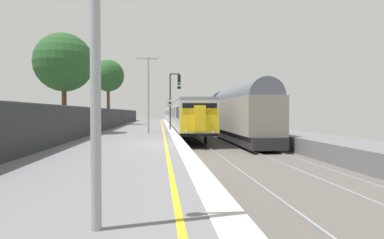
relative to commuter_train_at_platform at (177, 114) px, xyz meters
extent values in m
cube|color=slate|center=(-4.60, -36.20, -1.77)|extent=(6.40, 110.00, 1.00)
cube|color=silver|center=(-1.70, -36.20, -1.26)|extent=(0.60, 110.00, 0.01)
cube|color=yellow|center=(-2.45, -36.20, -1.26)|extent=(0.12, 110.00, 0.01)
cube|color=#56514C|center=(4.10, -36.20, -2.37)|extent=(11.00, 110.00, 0.20)
cube|color=slate|center=(7.50, -36.20, -1.77)|extent=(3.60, 110.00, 1.00)
cube|color=gray|center=(-0.71, -36.20, -2.23)|extent=(0.07, 110.00, 0.08)
cube|color=gray|center=(0.72, -36.20, -2.23)|extent=(0.07, 110.00, 0.08)
cube|color=gray|center=(3.29, -36.20, -2.23)|extent=(0.07, 110.00, 0.08)
cube|color=gray|center=(4.72, -36.20, -2.23)|extent=(0.07, 110.00, 0.08)
cube|color=#B7B7BC|center=(0.00, -20.47, 0.00)|extent=(2.80, 19.93, 2.30)
cube|color=black|center=(0.00, -20.47, -1.27)|extent=(2.64, 19.33, 0.25)
cube|color=gray|center=(0.00, -20.47, 1.27)|extent=(2.68, 19.93, 0.24)
cube|color=black|center=(-1.41, -20.47, 0.30)|extent=(0.02, 18.33, 0.84)
cube|color=silver|center=(-1.41, -25.45, -0.10)|extent=(0.03, 1.10, 1.90)
cube|color=silver|center=(-1.41, -15.49, -0.10)|extent=(0.03, 1.10, 1.90)
cylinder|color=black|center=(-0.78, -27.83, -1.77)|extent=(0.12, 0.84, 0.84)
cylinder|color=black|center=(0.78, -27.83, -1.77)|extent=(0.12, 0.84, 0.84)
cylinder|color=black|center=(-0.78, -13.10, -1.77)|extent=(0.12, 0.84, 0.84)
cylinder|color=black|center=(0.78, -13.10, -1.77)|extent=(0.12, 0.84, 0.84)
cube|color=#B7B7BC|center=(0.00, 0.06, 0.00)|extent=(2.80, 19.93, 2.30)
cube|color=black|center=(0.00, 0.06, -1.27)|extent=(2.64, 19.33, 0.25)
cube|color=gray|center=(0.00, 0.06, 1.27)|extent=(2.68, 19.93, 0.24)
cube|color=black|center=(-1.41, 0.06, 0.30)|extent=(0.02, 18.33, 0.84)
cube|color=silver|center=(-1.41, -4.92, -0.10)|extent=(0.03, 1.10, 1.90)
cube|color=silver|center=(-1.41, 5.05, -0.10)|extent=(0.03, 1.10, 1.90)
cylinder|color=black|center=(-0.78, -7.30, -1.77)|extent=(0.12, 0.84, 0.84)
cylinder|color=black|center=(0.78, -7.30, -1.77)|extent=(0.12, 0.84, 0.84)
cylinder|color=black|center=(-0.78, 7.43, -1.77)|extent=(0.12, 0.84, 0.84)
cylinder|color=black|center=(0.78, 7.43, -1.77)|extent=(0.12, 0.84, 0.84)
cube|color=#B7B7BC|center=(0.00, 20.60, 0.00)|extent=(2.80, 19.93, 2.30)
cube|color=black|center=(0.00, 20.60, -1.27)|extent=(2.64, 19.33, 0.25)
cube|color=gray|center=(0.00, 20.60, 1.27)|extent=(2.68, 19.93, 0.24)
cube|color=black|center=(-1.41, 20.60, 0.30)|extent=(0.02, 18.33, 0.84)
cube|color=silver|center=(-1.41, 15.61, -0.10)|extent=(0.03, 1.10, 1.90)
cube|color=silver|center=(-1.41, 25.58, -0.10)|extent=(0.03, 1.10, 1.90)
cylinder|color=black|center=(-0.78, 13.23, -1.77)|extent=(0.12, 0.84, 0.84)
cylinder|color=black|center=(0.78, 13.23, -1.77)|extent=(0.12, 0.84, 0.84)
cylinder|color=black|center=(-0.78, 27.96, -1.77)|extent=(0.12, 0.84, 0.84)
cylinder|color=black|center=(0.78, 27.96, -1.77)|extent=(0.12, 0.84, 0.84)
cube|color=yellow|center=(0.00, -30.39, -0.25)|extent=(2.70, 0.10, 1.70)
cube|color=black|center=(0.00, -30.40, 0.55)|extent=(2.40, 0.08, 0.80)
cube|color=yellow|center=(0.00, -30.53, -0.10)|extent=(0.80, 0.24, 1.80)
cylinder|color=white|center=(-0.95, -30.45, -1.00)|extent=(0.18, 0.06, 0.18)
cylinder|color=white|center=(0.95, -30.45, -1.00)|extent=(0.18, 0.06, 0.18)
cylinder|color=black|center=(0.00, -30.68, -1.25)|extent=(0.20, 0.35, 0.20)
cube|color=black|center=(0.00, 0.06, 1.52)|extent=(0.60, 0.90, 0.20)
cube|color=#232326|center=(4.00, -26.49, -1.64)|extent=(2.30, 13.96, 0.79)
cube|color=gray|center=(4.00, -26.49, 0.07)|extent=(2.60, 13.16, 2.64)
cylinder|color=#515660|center=(4.00, -26.49, 1.40)|extent=(2.39, 12.76, 2.39)
cylinder|color=black|center=(3.22, -31.47, -1.77)|extent=(0.12, 0.84, 0.84)
cylinder|color=black|center=(4.78, -31.47, -1.77)|extent=(0.12, 0.84, 0.84)
cylinder|color=black|center=(3.22, -21.52, -1.77)|extent=(0.12, 0.84, 0.84)
cylinder|color=black|center=(4.78, -21.52, -1.77)|extent=(0.12, 0.84, 0.84)
cube|color=#232326|center=(4.00, -11.74, -1.64)|extent=(2.30, 13.96, 0.79)
cube|color=gray|center=(4.00, -11.74, 0.07)|extent=(2.60, 13.16, 2.64)
cylinder|color=#515660|center=(4.00, -11.74, 1.40)|extent=(2.39, 12.76, 2.39)
cylinder|color=black|center=(3.22, -16.72, -1.77)|extent=(0.12, 0.84, 0.84)
cylinder|color=black|center=(4.78, -16.72, -1.77)|extent=(0.12, 0.84, 0.84)
cylinder|color=black|center=(3.22, -6.76, -1.77)|extent=(0.12, 0.84, 0.84)
cylinder|color=black|center=(4.78, -6.76, -1.77)|extent=(0.12, 0.84, 0.84)
cube|color=#232326|center=(4.00, 3.02, -1.64)|extent=(2.30, 13.96, 0.79)
cube|color=gray|center=(4.00, 3.02, 0.07)|extent=(2.60, 13.16, 2.64)
cylinder|color=#515660|center=(4.00, 3.02, 1.40)|extent=(2.39, 12.76, 2.39)
cylinder|color=black|center=(3.22, -1.96, -1.77)|extent=(0.12, 0.84, 0.84)
cylinder|color=black|center=(4.78, -1.96, -1.77)|extent=(0.12, 0.84, 0.84)
cylinder|color=black|center=(3.22, 8.00, -1.77)|extent=(0.12, 0.84, 0.84)
cylinder|color=black|center=(4.78, 8.00, -1.77)|extent=(0.12, 0.84, 0.84)
cube|color=#232326|center=(4.00, 17.78, -1.64)|extent=(2.30, 13.96, 0.79)
cube|color=gray|center=(4.00, 17.78, 0.07)|extent=(2.60, 13.16, 2.64)
cylinder|color=#515660|center=(4.00, 17.78, 1.40)|extent=(2.39, 12.76, 2.39)
cylinder|color=black|center=(3.22, 12.80, -1.77)|extent=(0.12, 0.84, 0.84)
cylinder|color=black|center=(4.78, 12.80, -1.77)|extent=(0.12, 0.84, 0.84)
cylinder|color=black|center=(3.22, 22.76, -1.77)|extent=(0.12, 0.84, 0.84)
cylinder|color=black|center=(4.78, 22.76, -1.77)|extent=(0.12, 0.84, 0.84)
cylinder|color=#47474C|center=(-1.75, -21.66, 1.36)|extent=(0.18, 0.18, 5.25)
cube|color=#47474C|center=(-1.30, -21.66, 3.98)|extent=(0.90, 0.12, 0.12)
cube|color=black|center=(-0.90, -21.66, 3.43)|extent=(0.28, 0.20, 1.00)
cylinder|color=black|center=(-0.90, -21.78, 3.75)|extent=(0.16, 0.04, 0.16)
cylinder|color=black|center=(-0.90, -21.78, 3.43)|extent=(0.16, 0.04, 0.16)
cylinder|color=#19D83F|center=(-0.90, -21.78, 3.11)|extent=(0.16, 0.04, 0.16)
cube|color=black|center=(-0.90, -21.66, 2.68)|extent=(0.32, 0.16, 0.24)
cylinder|color=#59595B|center=(-1.85, -24.24, -0.09)|extent=(0.08, 0.08, 2.35)
cylinder|color=black|center=(-1.85, -24.25, 1.14)|extent=(0.59, 0.02, 0.59)
cylinder|color=silver|center=(-1.85, -24.26, 1.14)|extent=(0.56, 0.02, 0.56)
cube|color=black|center=(-1.85, -24.27, 1.14)|extent=(0.24, 0.01, 0.18)
cylinder|color=#93999E|center=(-3.58, -47.97, 1.50)|extent=(0.14, 0.14, 5.54)
cylinder|color=#93999E|center=(-3.58, -28.39, 1.56)|extent=(0.14, 0.14, 5.65)
cube|color=#93999E|center=(-3.13, -28.39, 4.29)|extent=(0.90, 0.08, 0.08)
cylinder|color=silver|center=(-2.68, -28.39, 4.21)|extent=(0.20, 0.20, 0.18)
cube|color=#93999E|center=(-4.03, -28.39, 4.29)|extent=(0.90, 0.08, 0.08)
cylinder|color=silver|center=(-4.48, -28.39, 4.21)|extent=(0.20, 0.20, 0.18)
cube|color=#282B2D|center=(-7.55, -36.20, -0.31)|extent=(0.03, 99.00, 1.91)
cube|color=#38383D|center=(-7.55, -36.20, 0.65)|extent=(0.06, 99.00, 0.06)
cylinder|color=#38383D|center=(-7.55, -36.20, -0.31)|extent=(0.07, 0.07, 1.91)
cylinder|color=#38383D|center=(-7.55, -24.52, -0.31)|extent=(0.07, 0.07, 1.91)
cylinder|color=#38383D|center=(-7.55, -12.83, -0.31)|extent=(0.07, 0.07, 1.91)
cylinder|color=#38383D|center=(-7.55, -1.14, -0.31)|extent=(0.07, 0.07, 1.91)
cylinder|color=#38383D|center=(-7.55, 10.55, -0.31)|extent=(0.07, 0.07, 1.91)
cylinder|color=#473323|center=(-9.39, -9.85, 1.34)|extent=(0.39, 0.39, 5.22)
sphere|color=#234C23|center=(-9.39, -9.85, 5.08)|extent=(4.10, 4.10, 4.10)
sphere|color=#234C23|center=(-9.67, -10.22, 4.56)|extent=(2.26, 2.26, 2.26)
cylinder|color=#473323|center=(-9.78, -27.80, 0.78)|extent=(0.35, 0.35, 4.09)
sphere|color=#234C23|center=(-9.78, -27.80, 4.00)|extent=(4.30, 4.30, 4.30)
sphere|color=#234C23|center=(-9.38, -28.25, 3.46)|extent=(2.44, 2.44, 2.44)
camera|label=1|loc=(-2.73, -52.35, 0.31)|focal=30.01mm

